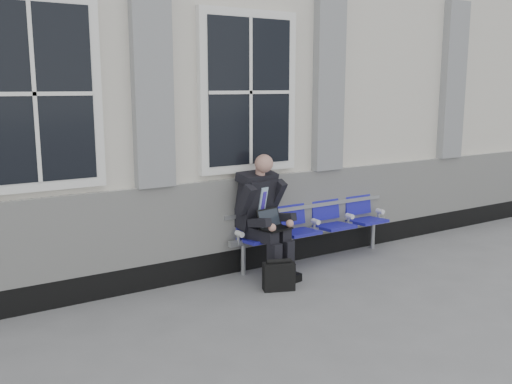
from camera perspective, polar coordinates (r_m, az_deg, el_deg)
ground at (r=6.11m, az=3.77°, el=-11.85°), size 70.00×70.00×0.00m
station_building at (r=8.68m, az=-10.02°, el=9.72°), size 14.40×4.40×4.49m
bench at (r=7.68m, az=5.65°, el=-2.85°), size 2.60×0.47×0.91m
businessman at (r=7.01m, az=0.73°, el=-1.95°), size 0.67×0.89×1.52m
briefcase at (r=6.64m, az=2.29°, el=-8.37°), size 0.39×0.28×0.37m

